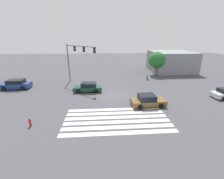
{
  "coord_description": "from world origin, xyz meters",
  "views": [
    {
      "loc": [
        -1.51,
        -21.28,
        8.48
      ],
      "look_at": [
        0.0,
        0.0,
        0.81
      ],
      "focal_mm": 24.0,
      "sensor_mm": 36.0,
      "label": 1
    }
  ],
  "objects_px": {
    "car_1": "(88,87)",
    "car_3": "(16,84)",
    "car_0": "(148,101)",
    "pedestrian": "(147,75)",
    "tree_corner_a": "(157,60)",
    "fire_hydrant": "(30,122)",
    "traffic_signal_mast": "(76,55)"
  },
  "relations": [
    {
      "from": "traffic_signal_mast",
      "to": "fire_hydrant",
      "type": "xyz_separation_m",
      "value": [
        -2.8,
        -13.84,
        -4.86
      ]
    },
    {
      "from": "car_1",
      "to": "car_0",
      "type": "bearing_deg",
      "value": 146.07
    },
    {
      "from": "car_3",
      "to": "fire_hydrant",
      "type": "height_order",
      "value": "car_3"
    },
    {
      "from": "car_1",
      "to": "fire_hydrant",
      "type": "distance_m",
      "value": 10.79
    },
    {
      "from": "car_1",
      "to": "car_3",
      "type": "xyz_separation_m",
      "value": [
        -12.28,
        2.22,
        0.07
      ]
    },
    {
      "from": "tree_corner_a",
      "to": "car_1",
      "type": "bearing_deg",
      "value": -145.87
    },
    {
      "from": "car_0",
      "to": "fire_hydrant",
      "type": "bearing_deg",
      "value": -167.19
    },
    {
      "from": "car_0",
      "to": "car_1",
      "type": "bearing_deg",
      "value": 140.71
    },
    {
      "from": "tree_corner_a",
      "to": "fire_hydrant",
      "type": "bearing_deg",
      "value": -135.12
    },
    {
      "from": "traffic_signal_mast",
      "to": "car_0",
      "type": "height_order",
      "value": "traffic_signal_mast"
    },
    {
      "from": "traffic_signal_mast",
      "to": "car_3",
      "type": "distance_m",
      "value": 11.26
    },
    {
      "from": "car_3",
      "to": "tree_corner_a",
      "type": "xyz_separation_m",
      "value": [
        26.84,
        7.65,
        2.62
      ]
    },
    {
      "from": "car_1",
      "to": "car_3",
      "type": "height_order",
      "value": "car_3"
    },
    {
      "from": "fire_hydrant",
      "to": "car_1",
      "type": "bearing_deg",
      "value": 62.62
    },
    {
      "from": "traffic_signal_mast",
      "to": "car_3",
      "type": "height_order",
      "value": "traffic_signal_mast"
    },
    {
      "from": "car_1",
      "to": "pedestrian",
      "type": "relative_size",
      "value": 2.56
    },
    {
      "from": "car_0",
      "to": "car_3",
      "type": "height_order",
      "value": "car_3"
    },
    {
      "from": "car_0",
      "to": "fire_hydrant",
      "type": "xyz_separation_m",
      "value": [
        -12.98,
        -3.79,
        -0.25
      ]
    },
    {
      "from": "traffic_signal_mast",
      "to": "pedestrian",
      "type": "relative_size",
      "value": 4.04
    },
    {
      "from": "car_0",
      "to": "pedestrian",
      "type": "relative_size",
      "value": 2.51
    },
    {
      "from": "car_3",
      "to": "tree_corner_a",
      "type": "distance_m",
      "value": 28.03
    },
    {
      "from": "pedestrian",
      "to": "tree_corner_a",
      "type": "xyz_separation_m",
      "value": [
        2.98,
        3.53,
        2.4
      ]
    },
    {
      "from": "pedestrian",
      "to": "tree_corner_a",
      "type": "distance_m",
      "value": 5.21
    },
    {
      "from": "car_3",
      "to": "pedestrian",
      "type": "distance_m",
      "value": 24.21
    },
    {
      "from": "car_3",
      "to": "car_0",
      "type": "bearing_deg",
      "value": 156.58
    },
    {
      "from": "car_1",
      "to": "tree_corner_a",
      "type": "height_order",
      "value": "tree_corner_a"
    },
    {
      "from": "car_1",
      "to": "fire_hydrant",
      "type": "bearing_deg",
      "value": 64.49
    },
    {
      "from": "car_0",
      "to": "pedestrian",
      "type": "xyz_separation_m",
      "value": [
        3.57,
        12.13,
        0.31
      ]
    },
    {
      "from": "traffic_signal_mast",
      "to": "tree_corner_a",
      "type": "bearing_deg",
      "value": 63.52
    },
    {
      "from": "pedestrian",
      "to": "fire_hydrant",
      "type": "bearing_deg",
      "value": -1.55
    },
    {
      "from": "car_0",
      "to": "pedestrian",
      "type": "height_order",
      "value": "pedestrian"
    },
    {
      "from": "car_3",
      "to": "tree_corner_a",
      "type": "relative_size",
      "value": 0.91
    }
  ]
}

